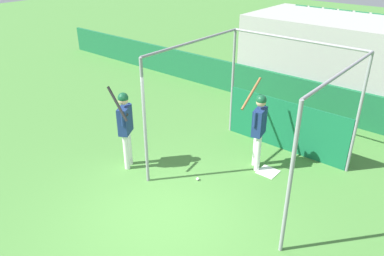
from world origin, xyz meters
The scene contains 8 objects.
ground_plane centered at (0.00, 0.00, 0.00)m, with size 60.00×60.00×0.00m, color #477F38.
outfield_wall centered at (0.00, 6.56, 0.54)m, with size 24.00×0.12×1.08m.
bleacher_section centered at (0.00, 8.22, 1.37)m, with size 5.40×3.20×2.76m.
batting_cage centered at (0.54, 3.41, 1.25)m, with size 3.43×3.39×2.93m.
home_plate centered at (0.81, 2.77, 0.01)m, with size 0.44×0.44×0.02m.
player_batter centered at (0.45, 2.78, 1.16)m, with size 0.58×0.87×2.06m.
player_waiting centered at (-1.94, 0.83, 1.18)m, with size 0.65×0.64×2.16m.
baseball centered at (-0.27, 1.44, 0.04)m, with size 0.07×0.07×0.07m.
Camera 1 is at (4.19, -4.13, 4.96)m, focal length 35.00 mm.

